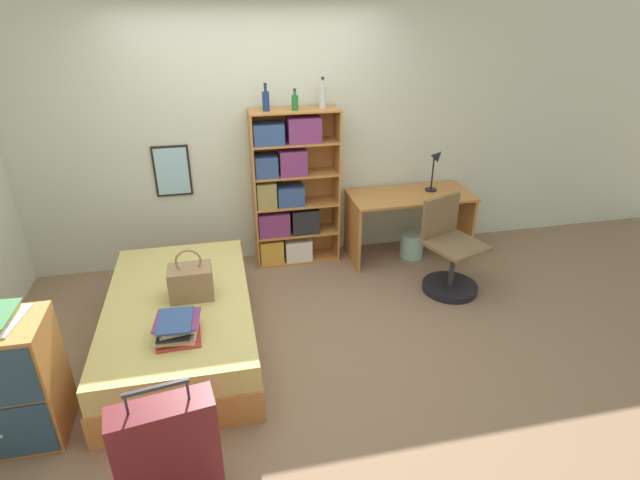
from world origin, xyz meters
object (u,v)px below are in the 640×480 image
bottle_green (266,100)px  waste_bin (412,245)px  desk_chair (449,262)px  bed (181,322)px  bottle_brown (295,102)px  book_stack_on_bed (177,327)px  bottle_clear (323,96)px  desk (409,212)px  desk_lamp (436,162)px  suitcase (168,454)px  dresser (5,384)px  handbag (191,282)px  bookcase (288,192)px

bottle_green → waste_bin: bearing=-7.9°
desk_chair → waste_bin: desk_chair is taller
bed → bottle_brown: bottle_brown is taller
book_stack_on_bed → bottle_clear: 2.53m
bed → desk: size_ratio=1.47×
bottle_brown → desk_lamp: (1.45, -0.07, -0.66)m
bed → desk_lamp: size_ratio=4.14×
bottle_clear → desk_lamp: bottle_clear is taller
book_stack_on_bed → bottle_green: bottle_green is taller
book_stack_on_bed → suitcase: size_ratio=0.47×
bed → desk: bearing=25.4°
suitcase → desk_lamp: 3.71m
dresser → suitcase: bearing=-34.3°
desk → waste_bin: desk is taller
bottle_clear → desk_chair: size_ratio=0.32×
suitcase → bottle_brown: 3.15m
handbag → suitcase: (-0.12, -1.38, -0.25)m
bed → bottle_clear: bearing=41.6°
bottle_green → bed: bearing=-125.4°
bed → bottle_clear: (1.43, 1.27, 1.47)m
desk_lamp → dresser: bearing=-152.5°
bottle_brown → desk_chair: bearing=-33.3°
desk_lamp → bottle_brown: bearing=177.4°
bottle_green → desk_chair: size_ratio=0.28×
bed → bottle_brown: size_ratio=9.58×
bookcase → waste_bin: bearing=-9.2°
dresser → desk: dresser is taller
dresser → desk_chair: size_ratio=0.95×
book_stack_on_bed → dresser: dresser is taller
dresser → desk_lamp: bearing=27.5°
bed → bookcase: (1.07, 1.26, 0.54)m
waste_bin → desk_lamp: bearing=25.7°
handbag → desk: (2.21, 1.12, -0.09)m
desk_lamp → waste_bin: (-0.23, -0.11, -0.87)m
bed → dresser: (-1.00, -0.71, 0.20)m
bottle_green → desk: 1.87m
dresser → desk_lamp: (3.60, 1.88, 0.59)m
desk → bottle_brown: bearing=174.2°
bottle_clear → waste_bin: (0.94, -0.22, -1.56)m
bed → book_stack_on_bed: size_ratio=4.91×
suitcase → bookcase: bearing=67.9°
bed → book_stack_on_bed: 0.57m
book_stack_on_bed → waste_bin: book_stack_on_bed is taller
bottle_clear → waste_bin: 1.84m
dresser → desk_lamp: size_ratio=1.87×
dresser → bottle_green: bearing=46.1°
waste_bin → dresser: bearing=-152.4°
bookcase → waste_bin: bookcase is taller
suitcase → desk: 3.42m
book_stack_on_bed → bottle_brown: bottle_brown is taller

